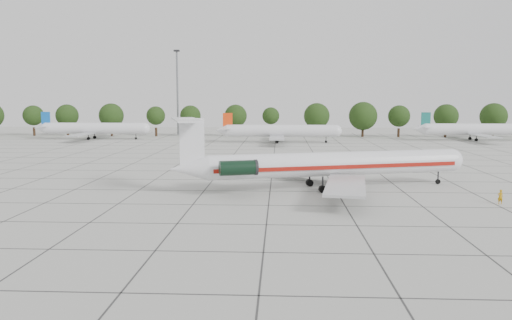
% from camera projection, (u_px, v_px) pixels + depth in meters
% --- Properties ---
extents(ground, '(260.00, 260.00, 0.00)m').
position_uv_depth(ground, '(270.00, 191.00, 60.14)').
color(ground, '#BABAB2').
rests_on(ground, ground).
extents(apron_joints, '(170.00, 170.00, 0.02)m').
position_uv_depth(apron_joints, '(272.00, 173.00, 75.01)').
color(apron_joints, '#383838').
rests_on(apron_joints, ground).
extents(main_airliner, '(37.30, 28.66, 8.89)m').
position_uv_depth(main_airliner, '(320.00, 164.00, 61.06)').
color(main_airliner, silver).
rests_on(main_airliner, ground).
extents(ground_crew, '(0.59, 0.40, 1.57)m').
position_uv_depth(ground_crew, '(500.00, 197.00, 52.80)').
color(ground_crew, '#BE860B').
rests_on(ground_crew, ground).
extents(bg_airliner_b, '(28.24, 27.20, 7.40)m').
position_uv_depth(bg_airliner_b, '(94.00, 129.00, 134.75)').
color(bg_airliner_b, silver).
rests_on(bg_airliner_b, ground).
extents(bg_airliner_c, '(28.24, 27.20, 7.40)m').
position_uv_depth(bg_airliner_c, '(280.00, 131.00, 124.66)').
color(bg_airliner_c, silver).
rests_on(bg_airliner_c, ground).
extents(bg_airliner_d, '(28.24, 27.20, 7.40)m').
position_uv_depth(bg_airliner_d, '(477.00, 130.00, 130.47)').
color(bg_airliner_d, silver).
rests_on(bg_airliner_d, ground).
extents(tree_line, '(249.86, 8.44, 10.22)m').
position_uv_depth(tree_line, '(236.00, 116.00, 144.20)').
color(tree_line, '#332114').
rests_on(tree_line, ground).
extents(floodlight_mast, '(1.60, 1.60, 25.45)m').
position_uv_depth(floodlight_mast, '(177.00, 87.00, 150.98)').
color(floodlight_mast, slate).
rests_on(floodlight_mast, ground).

